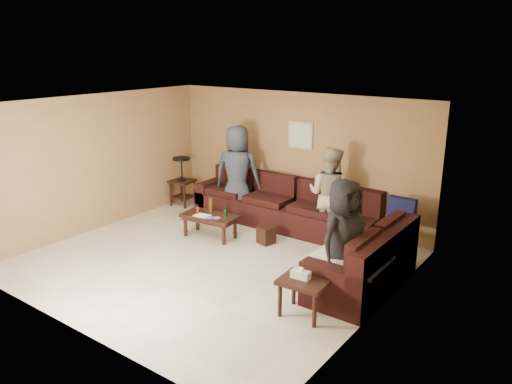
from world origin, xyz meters
TOP-DOWN VIEW (x-y plane):
  - room at (0.00, 0.00)m, footprint 5.60×5.50m
  - sectional_sofa at (0.81, 1.52)m, footprint 4.65×2.90m
  - coffee_table at (-0.73, 0.79)m, footprint 1.06×0.62m
  - end_table_left at (-2.45, 1.86)m, footprint 0.51×0.51m
  - side_table_right at (2.03, -0.56)m, footprint 0.64×0.54m
  - waste_bin at (0.26, 1.13)m, footprint 0.30×0.30m
  - wall_art at (0.10, 2.48)m, footprint 0.52×0.04m
  - person_left at (-0.97, 1.90)m, footprint 1.06×0.87m
  - person_middle at (1.05, 1.93)m, footprint 0.84×0.67m
  - person_right at (2.18, 0.18)m, footprint 0.69×0.91m

SIDE VIEW (x-z plane):
  - waste_bin at x=0.26m, z-range 0.00..0.30m
  - sectional_sofa at x=0.81m, z-range -0.16..0.81m
  - coffee_table at x=-0.73m, z-range 0.01..0.71m
  - side_table_right at x=2.03m, z-range 0.11..0.75m
  - end_table_left at x=-2.45m, z-range 0.02..1.07m
  - person_right at x=2.18m, z-range 0.00..1.67m
  - person_middle at x=1.05m, z-range 0.00..1.68m
  - person_left at x=-0.97m, z-range 0.00..1.87m
  - room at x=0.00m, z-range 0.41..2.91m
  - wall_art at x=0.10m, z-range 1.44..1.96m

